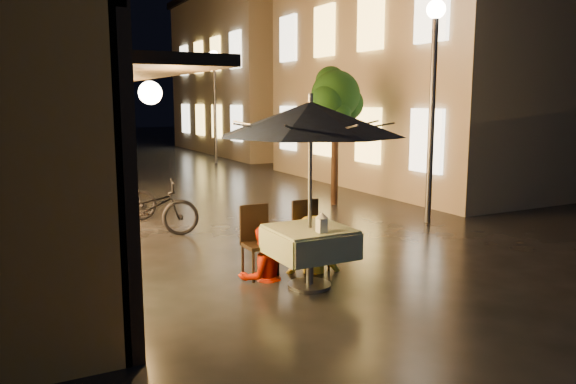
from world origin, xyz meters
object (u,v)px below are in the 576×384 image
patio_umbrella (310,119)px  person_yellow (313,218)px  person_orange (262,227)px  streetlamp_near (434,71)px  table_lantern (322,221)px  cafe_table (310,242)px  bicycle_0 (144,209)px

patio_umbrella → person_yellow: 1.54m
person_orange → streetlamp_near: bearing=-161.0°
streetlamp_near → table_lantern: bearing=-146.9°
person_yellow → cafe_table: bearing=74.9°
patio_umbrella → person_yellow: bearing=56.6°
bicycle_0 → table_lantern: bearing=-151.0°
streetlamp_near → person_yellow: size_ratio=2.76×
patio_umbrella → table_lantern: 1.26m
table_lantern → person_orange: person_orange is taller
patio_umbrella → bicycle_0: bearing=109.0°
person_yellow → bicycle_0: person_yellow is taller
cafe_table → person_orange: person_orange is taller
person_orange → bicycle_0: size_ratio=0.75×
person_orange → person_yellow: bearing=176.4°
patio_umbrella → person_yellow: patio_umbrella is taller
person_orange → bicycle_0: (-0.86, 3.04, -0.21)m
cafe_table → bicycle_0: (-1.26, 3.64, -0.09)m
cafe_table → table_lantern: table_lantern is taller
patio_umbrella → bicycle_0: size_ratio=1.30×
streetlamp_near → person_orange: bearing=-158.6°
cafe_table → person_yellow: (0.38, 0.58, 0.18)m
table_lantern → bicycle_0: bearing=107.7°
streetlamp_near → cafe_table: streetlamp_near is taller
table_lantern → person_orange: 0.99m
person_orange → person_yellow: (0.77, -0.02, 0.06)m
cafe_table → person_orange: size_ratio=0.70×
streetlamp_near → cafe_table: size_ratio=4.27×
cafe_table → person_yellow: size_ratio=0.65×
patio_umbrella → person_yellow: (0.38, 0.58, -1.38)m
person_yellow → bicycle_0: bearing=-43.7°
streetlamp_near → cafe_table: (-3.99, -2.31, -2.33)m
streetlamp_near → bicycle_0: 5.93m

